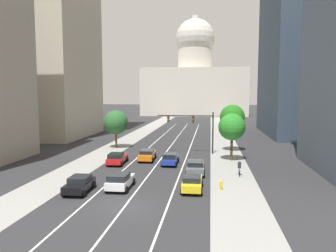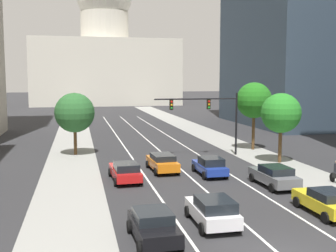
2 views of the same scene
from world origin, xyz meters
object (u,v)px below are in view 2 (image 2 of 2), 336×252
Objects in this scene: car_gray at (274,176)px; car_black at (153,225)px; car_red at (125,171)px; car_orange at (162,162)px; capitol_building at (105,57)px; street_tree_mid_right at (254,100)px; car_blue at (210,166)px; street_tree_near_left at (75,113)px; car_yellow at (326,201)px; street_tree_near_right at (281,113)px; car_white at (213,210)px; traffic_signal_mast at (210,111)px.

car_gray is 1.12× the size of car_black.
car_orange is at bearing -53.55° from car_red.
street_tree_mid_right is (10.06, -87.43, -9.04)m from capitol_building.
car_red is 6.78m from car_blue.
car_gray is 0.74× the size of street_tree_near_left.
car_red is at bearing 126.60° from car_orange.
car_gray is 1.07× the size of car_yellow.
car_yellow is at bearing -107.29° from street_tree_near_right.
capitol_building is at bearing -0.95° from car_white.
street_tree_near_left is at bearing 17.21° from car_white.
car_black is at bearing -114.34° from traffic_signal_mast.
street_tree_near_right reaches higher than car_black.
car_white is at bearing -127.32° from street_tree_near_right.
car_gray is at bearing -53.48° from car_black.
street_tree_near_right is (14.63, 16.20, 3.76)m from car_black.
car_yellow is 15.49m from street_tree_near_right.
capitol_building is 90.67m from traffic_signal_mast.
capitol_building is at bearing -5.66° from car_red.
traffic_signal_mast is (-0.75, 12.58, 3.68)m from car_gray.
car_red reaches higher than car_black.
capitol_building is 9.95× the size of car_blue.
car_orange is at bearing 44.28° from car_gray.
street_tree_near_left reaches higher than traffic_signal_mast.
street_tree_mid_right is (15.13, 11.37, 4.55)m from car_red.
car_gray is 0.99× the size of car_orange.
car_white is (3.39, 1.46, 0.04)m from car_black.
car_blue is (-3.39, 4.29, -0.02)m from car_gray.
car_orange is at bearing -143.76° from street_tree_mid_right.
traffic_signal_mast is at bearing 1.79° from car_gray.
car_orange is (3.38, 2.75, 0.02)m from car_red.
car_red is at bearing 17.66° from car_white.
car_blue is 14.46m from street_tree_mid_right.
car_gray is 13.08m from car_black.
street_tree_mid_right is (18.80, -0.73, 1.06)m from street_tree_near_left.
car_yellow is (10.16, 1.86, -0.01)m from car_black.
car_red is 19.46m from street_tree_mid_right.
car_gray reaches higher than car_black.
car_gray is 0.73× the size of street_tree_near_right.
car_red is 15.66m from street_tree_near_right.
car_yellow is 14.59m from car_orange.
street_tree_near_left is (-8.74, -86.70, -10.11)m from capitol_building.
car_orange is 1.14× the size of car_white.
street_tree_mid_right is (0.51, 7.20, 0.79)m from street_tree_near_right.
car_white is 20.59m from traffic_signal_mast.
car_black is at bearing 127.34° from car_gray.
street_tree_near_right reaches higher than car_gray.
street_tree_mid_right reaches higher than car_orange.
car_black is at bearing -92.63° from capitol_building.
street_tree_near_left reaches higher than car_red.
car_orange is (3.39, 14.79, 0.01)m from car_black.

